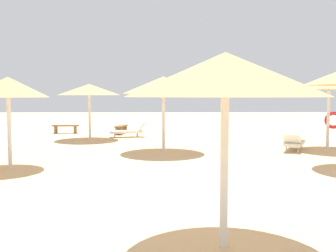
% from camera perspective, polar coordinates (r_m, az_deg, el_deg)
% --- Properties ---
extents(ground_plane, '(80.00, 80.00, 0.00)m').
position_cam_1_polar(ground_plane, '(9.64, 0.37, -8.56)').
color(ground_plane, '#D1B284').
extents(parasol_0, '(2.94, 2.94, 3.03)m').
position_cam_1_polar(parasol_0, '(16.94, 22.71, 5.92)').
color(parasol_0, silver).
rests_on(parasol_0, ground).
extents(parasol_2, '(2.38, 2.38, 2.73)m').
position_cam_1_polar(parasol_2, '(12.44, -22.54, 5.27)').
color(parasol_2, silver).
rests_on(parasol_2, ground).
extents(parasol_3, '(3.07, 3.07, 2.74)m').
position_cam_1_polar(parasol_3, '(19.48, -11.55, 5.26)').
color(parasol_3, silver).
rests_on(parasol_3, ground).
extents(parasol_5, '(3.15, 3.15, 2.90)m').
position_cam_1_polar(parasol_5, '(14.87, -0.67, 6.03)').
color(parasol_5, silver).
rests_on(parasol_5, ground).
extents(parasol_8, '(2.85, 2.85, 2.79)m').
position_cam_1_polar(parasol_8, '(5.51, 8.44, 7.43)').
color(parasol_8, silver).
rests_on(parasol_8, ground).
extents(lounger_0, '(1.40, 1.96, 0.77)m').
position_cam_1_polar(lounger_0, '(16.12, 18.07, -2.31)').
color(lounger_0, silver).
rests_on(lounger_0, ground).
extents(lounger_3, '(1.93, 0.96, 0.80)m').
position_cam_1_polar(lounger_3, '(20.34, -5.82, -0.72)').
color(lounger_3, silver).
rests_on(lounger_3, ground).
extents(bench_0, '(0.64, 1.54, 0.49)m').
position_cam_1_polar(bench_0, '(22.00, -6.91, -0.28)').
color(bench_0, brown).
rests_on(bench_0, ground).
extents(bench_1, '(1.51, 0.45, 0.49)m').
position_cam_1_polar(bench_1, '(22.96, -14.88, -0.20)').
color(bench_1, brown).
rests_on(bench_1, ground).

